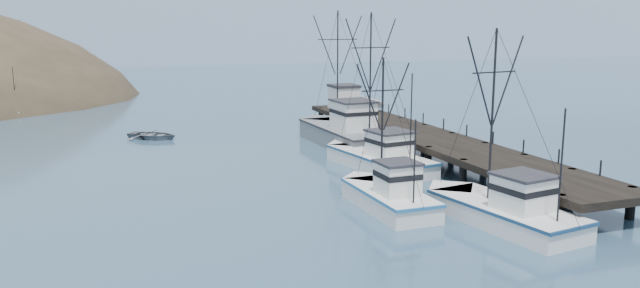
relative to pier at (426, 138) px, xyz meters
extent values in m
plane|color=#2D4B64|center=(-14.00, -16.00, -1.69)|extent=(400.00, 400.00, 0.00)
cube|color=black|center=(0.00, 0.00, 0.06)|extent=(6.00, 44.00, 0.50)
cylinder|color=black|center=(-2.60, -20.00, -0.69)|extent=(0.56, 0.56, 2.00)
cylinder|color=black|center=(2.60, -20.00, -0.69)|extent=(0.56, 0.56, 2.00)
cylinder|color=black|center=(-2.60, -15.00, -0.69)|extent=(0.56, 0.56, 2.00)
cylinder|color=black|center=(2.60, -15.00, -0.69)|extent=(0.56, 0.56, 2.00)
cylinder|color=black|center=(-2.60, -10.00, -0.69)|extent=(0.56, 0.56, 2.00)
cylinder|color=black|center=(2.60, -10.00, -0.69)|extent=(0.56, 0.56, 2.00)
cylinder|color=black|center=(-2.60, -5.00, -0.69)|extent=(0.56, 0.56, 2.00)
cylinder|color=black|center=(2.60, -5.00, -0.69)|extent=(0.56, 0.56, 2.00)
cylinder|color=black|center=(-2.60, 0.00, -0.69)|extent=(0.56, 0.56, 2.00)
cylinder|color=black|center=(2.60, 0.00, -0.69)|extent=(0.56, 0.56, 2.00)
cylinder|color=black|center=(-2.60, 5.00, -0.69)|extent=(0.56, 0.56, 2.00)
cylinder|color=black|center=(2.60, 5.00, -0.69)|extent=(0.56, 0.56, 2.00)
cylinder|color=black|center=(-2.60, 10.00, -0.69)|extent=(0.56, 0.56, 2.00)
cylinder|color=black|center=(2.60, 10.00, -0.69)|extent=(0.56, 0.56, 2.00)
cylinder|color=black|center=(-2.60, 15.00, -0.69)|extent=(0.56, 0.56, 2.00)
cylinder|color=black|center=(2.60, 15.00, -0.69)|extent=(0.56, 0.56, 2.00)
cylinder|color=black|center=(-2.60, 20.00, -0.69)|extent=(0.56, 0.56, 2.00)
cylinder|color=black|center=(2.60, 20.00, -0.69)|extent=(0.56, 0.56, 2.00)
cube|color=#9EB2C6|center=(-4.00, 154.00, -1.69)|extent=(360.00, 40.00, 26.00)
cube|color=silver|center=(-54.00, 169.00, -1.69)|extent=(180.00, 25.00, 18.00)
cube|color=silver|center=(-36.71, 39.45, -1.39)|extent=(1.00, 3.50, 0.90)
cylinder|color=black|center=(-36.71, 39.45, 1.51)|extent=(0.08, 0.08, 6.00)
cube|color=silver|center=(-5.10, -18.43, -1.24)|extent=(5.17, 9.91, 1.60)
cube|color=silver|center=(-5.87, -13.77, -1.24)|extent=(3.64, 3.64, 1.60)
cube|color=navy|center=(-5.10, -18.43, -0.54)|extent=(5.28, 10.16, 0.18)
cube|color=silver|center=(-4.90, -19.62, 0.51)|extent=(2.98, 3.05, 1.90)
cube|color=#26262B|center=(-4.90, -19.62, 1.54)|extent=(3.23, 3.32, 0.16)
cylinder|color=black|center=(-5.34, -17.00, 4.56)|extent=(0.14, 0.14, 9.99)
cylinder|color=black|center=(-4.51, -22.01, 2.56)|extent=(0.10, 0.10, 6.00)
cube|color=silver|center=(-10.05, -13.35, -1.24)|extent=(3.29, 7.93, 1.60)
cube|color=silver|center=(-10.11, -9.40, -1.24)|extent=(3.18, 3.18, 1.60)
cube|color=#216298|center=(-10.05, -13.35, -0.54)|extent=(3.36, 8.14, 0.18)
cube|color=silver|center=(-10.04, -14.36, 0.51)|extent=(2.26, 2.26, 1.90)
cube|color=#26262B|center=(-10.04, -14.36, 1.54)|extent=(2.45, 2.46, 0.16)
cylinder|color=black|center=(-10.07, -12.13, 3.65)|extent=(0.14, 0.14, 8.18)
cylinder|color=black|center=(-10.01, -16.38, 2.01)|extent=(0.10, 0.10, 4.91)
cube|color=silver|center=(-5.72, -2.71, -1.24)|extent=(5.53, 10.93, 1.60)
cube|color=silver|center=(-6.50, 2.45, -1.24)|extent=(3.98, 3.98, 1.60)
cube|color=navy|center=(-5.72, -2.71, -0.54)|extent=(5.64, 11.21, 0.18)
cube|color=silver|center=(-5.52, -4.04, 0.51)|extent=(3.22, 3.33, 1.90)
cube|color=#26262B|center=(-5.52, -4.04, 1.54)|extent=(3.50, 3.63, 0.16)
cylinder|color=black|center=(-5.96, -1.12, 5.14)|extent=(0.14, 0.14, 11.16)
cylinder|color=black|center=(-5.12, -6.69, 2.91)|extent=(0.10, 0.10, 6.70)
cube|color=slate|center=(-4.75, 7.03, -0.94)|extent=(5.05, 13.34, 2.20)
cube|color=slate|center=(-4.99, 13.62, -0.94)|extent=(4.58, 4.58, 2.20)
cube|color=black|center=(-4.75, 7.03, 0.06)|extent=(5.15, 13.68, 0.18)
cube|color=silver|center=(-4.69, 5.34, 1.46)|extent=(3.33, 3.83, 2.60)
cube|color=#26262B|center=(-4.69, 5.34, 2.84)|extent=(3.62, 4.18, 0.16)
cylinder|color=black|center=(-4.83, 9.06, 5.63)|extent=(0.14, 0.14, 10.94)
cylinder|color=black|center=(-4.57, 1.96, 3.44)|extent=(0.10, 0.10, 6.56)
cube|color=silver|center=(-0.55, 18.00, 1.56)|extent=(2.80, 3.00, 2.50)
cube|color=#26262B|center=(-0.55, 18.00, 2.96)|extent=(3.00, 3.20, 0.30)
imported|color=white|center=(1.50, 17.82, 1.08)|extent=(5.88, 3.38, 1.54)
imported|color=slate|center=(-21.86, 17.25, -1.69)|extent=(6.46, 6.19, 1.09)
camera|label=1|loc=(-26.91, -47.39, 9.71)|focal=35.00mm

